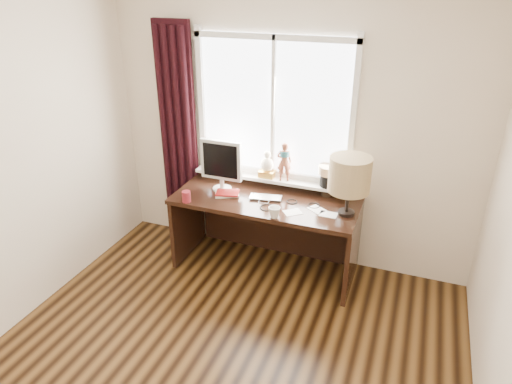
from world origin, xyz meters
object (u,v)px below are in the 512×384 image
at_px(desk, 269,218).
at_px(red_cup, 186,197).
at_px(mug, 274,212).
at_px(laptop, 266,198).
at_px(table_lamp, 350,175).
at_px(monitor, 221,162).

bearing_deg(desk, red_cup, -148.59).
bearing_deg(mug, laptop, 120.96).
distance_m(laptop, mug, 0.36).
height_order(mug, table_lamp, table_lamp).
height_order(monitor, table_lamp, table_lamp).
bearing_deg(mug, table_lamp, 25.84).
bearing_deg(monitor, red_cup, -118.65).
height_order(laptop, desk, laptop).
xyz_separation_m(monitor, table_lamp, (1.20, -0.08, 0.09)).
height_order(mug, monitor, monitor).
bearing_deg(table_lamp, monitor, 176.18).
distance_m(mug, monitor, 0.77).
relative_size(monitor, table_lamp, 0.94).
distance_m(monitor, table_lamp, 1.21).
height_order(desk, monitor, monitor).
bearing_deg(table_lamp, red_cup, -169.02).
bearing_deg(red_cup, table_lamp, 10.98).
relative_size(mug, table_lamp, 0.20).
height_order(desk, table_lamp, table_lamp).
relative_size(red_cup, monitor, 0.21).
bearing_deg(laptop, table_lamp, -12.91).
relative_size(laptop, red_cup, 2.87).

